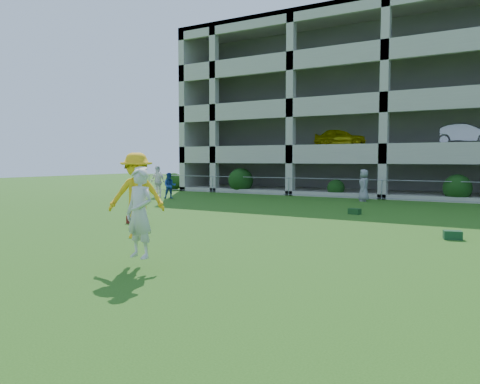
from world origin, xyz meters
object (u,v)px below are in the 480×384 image
Objects in this scene: bystander_c at (364,185)px; frisbee_contest at (137,200)px; bystander_a at (170,186)px; parking_garage at (412,110)px; bystander_b at (158,181)px.

frisbee_contest is at bearing -20.59° from bystander_c.
bystander_c is at bearing -14.74° from bystander_a.
parking_garage is (0.59, 10.34, 5.11)m from bystander_c.
bystander_a is 0.05× the size of parking_garage.
parking_garage is at bearing 16.05° from bystander_a.
frisbee_contest reaches higher than bystander_c.
bystander_a is at bearing -127.53° from parking_garage.
bystander_b reaches higher than bystander_a.
bystander_b is 19.07m from frisbee_contest.
parking_garage is at bearing 55.02° from bystander_b.
parking_garage reaches higher than bystander_c.
frisbee_contest is at bearing -90.84° from parking_garage.
frisbee_contest is 0.07× the size of parking_garage.
bystander_c is at bearing 24.06° from bystander_b.
frisbee_contest is 29.19m from parking_garage.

